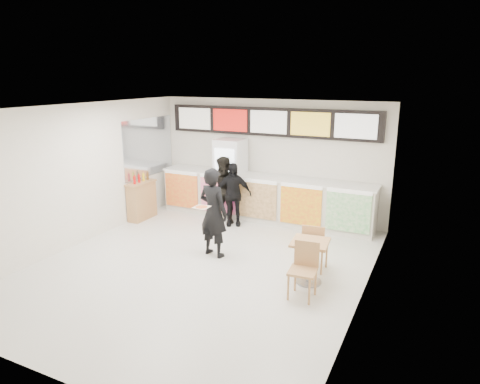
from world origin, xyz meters
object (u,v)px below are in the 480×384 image
Objects in this scene: service_counter at (263,198)px; customer_left at (225,190)px; customer_main at (213,213)px; customer_mid at (233,194)px; condiment_ledge at (142,200)px; cafe_table at (310,254)px; drinks_fridge at (230,178)px.

service_counter is 1.01m from customer_left.
customer_main is 1.17× the size of customer_mid.
cafe_table is at bearing -17.85° from condiment_ledge.
service_counter is 2.52m from customer_main.
customer_mid is (0.24, -0.06, -0.05)m from customer_left.
condiment_ledge is at bearing -155.91° from service_counter.
customer_left is 3.60m from cafe_table.
customer_left is 0.25m from customer_mid.
customer_main is at bearing -70.30° from customer_left.
customer_main reaches higher than customer_mid.
drinks_fridge reaches higher than service_counter.
customer_main is 3.07m from condiment_ledge.
condiment_ledge is (-2.30, -0.58, -0.28)m from customer_mid.
customer_mid is 0.96× the size of cafe_table.
customer_left is 1.44× the size of condiment_ledge.
drinks_fridge is 1.29× the size of customer_mid.
cafe_table is (2.06, -2.83, -0.03)m from service_counter.
customer_main is at bearing -24.00° from condiment_ledge.
customer_mid is at bearing 14.18° from condiment_ledge.
condiment_ledge is (-2.82, -1.26, -0.08)m from service_counter.
customer_mid is at bearing 134.61° from cafe_table.
condiment_ledge is (-2.06, -0.64, -0.34)m from customer_left.
condiment_ledge is at bearing -12.65° from customer_main.
cafe_table is at bearing -177.69° from customer_main.
condiment_ledge is at bearing -163.82° from customer_left.
customer_main reaches higher than cafe_table.
customer_left reaches higher than service_counter.
cafe_table is (2.82, -2.22, -0.29)m from customer_left.
condiment_ledge is at bearing 166.31° from customer_mid.
drinks_fridge is at bearing 104.20° from customer_left.
customer_main is 1.09× the size of customer_left.
customer_left is at bearing 137.07° from customer_mid.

